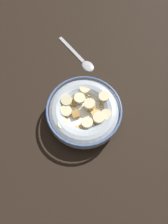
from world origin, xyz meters
TOP-DOWN VIEW (x-y plane):
  - ground_plane at (0.00, 0.00)cm, footprint 102.52×102.52cm
  - cereal_bowl at (0.02, 0.02)cm, footprint 18.53×18.53cm
  - spoon at (16.71, 4.54)cm, footprint 10.97×13.65cm

SIDE VIEW (x-z plane):
  - ground_plane at x=0.00cm, z-range -2.00..0.00cm
  - spoon at x=16.71cm, z-range -0.06..0.74cm
  - cereal_bowl at x=0.02cm, z-range -0.06..5.53cm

